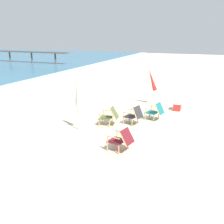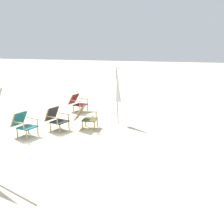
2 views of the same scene
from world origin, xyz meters
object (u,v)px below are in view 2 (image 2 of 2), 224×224
beach_chair_front_right (23,123)px  beach_chair_far_center (85,117)px  beach_chair_back_right (77,102)px  beach_chair_back_left (56,118)px  umbrella_furled_white (118,87)px

beach_chair_front_right → beach_chair_far_center: size_ratio=1.01×
beach_chair_front_right → beach_chair_back_right: bearing=175.4°
beach_chair_back_right → beach_chair_front_right: size_ratio=1.02×
beach_chair_back_right → beach_chair_back_left: beach_chair_back_left is taller
beach_chair_back_right → umbrella_furled_white: (1.12, 2.19, 0.96)m
beach_chair_back_right → beach_chair_back_left: 2.66m
beach_chair_far_center → beach_chair_back_right: bearing=-148.8°
beach_chair_back_right → umbrella_furled_white: size_ratio=0.41×
beach_chair_far_center → umbrella_furled_white: bearing=138.7°
beach_chair_back_left → umbrella_furled_white: 2.53m
beach_chair_back_left → umbrella_furled_white: bearing=130.2°
beach_chair_front_right → beach_chair_far_center: (-1.37, 1.58, -0.00)m
beach_chair_front_right → beach_chair_far_center: beach_chair_front_right is taller
beach_chair_back_right → beach_chair_back_left: bearing=8.8°
beach_chair_back_left → beach_chair_far_center: size_ratio=1.01×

